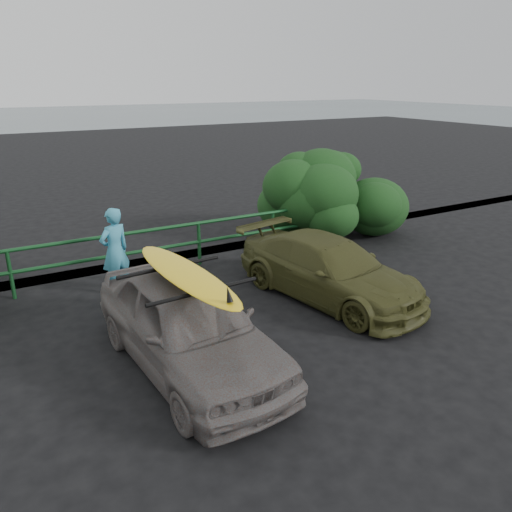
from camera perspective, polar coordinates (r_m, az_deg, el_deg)
The scene contains 8 objects.
ground at distance 7.45m, azimuth 2.07°, elevation -14.07°, with size 80.00×80.00×0.00m, color black.
guardrail at distance 11.36m, azimuth -11.15°, elevation 0.69°, with size 14.00×0.08×1.04m, color #13441E, non-canonical shape.
shrub_right at distance 13.92m, azimuth 7.94°, elevation 6.67°, with size 3.20×2.40×2.12m, color #183E16, non-canonical shape.
sedan at distance 7.50m, azimuth -7.76°, elevation -7.76°, with size 1.67×4.14×1.41m, color #615956.
olive_vehicle at distance 9.91m, azimuth 8.33°, elevation -1.49°, with size 1.67×4.11×1.19m, color #44451E.
man at distance 10.36m, azimuth -15.83°, elevation 0.57°, with size 0.64×0.42×1.77m, color teal.
roof_rack at distance 7.19m, azimuth -8.03°, elevation -2.56°, with size 1.65×1.16×0.06m, color black, non-canonical shape.
surfboard at distance 7.17m, azimuth -8.05°, elevation -2.04°, with size 0.61×2.95×0.09m, color yellow.
Camera 1 is at (-3.28, -5.27, 4.12)m, focal length 35.00 mm.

